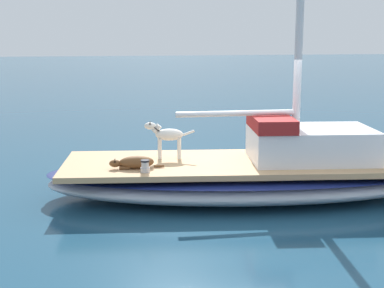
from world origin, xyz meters
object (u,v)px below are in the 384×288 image
at_px(dog_white, 167,136).
at_px(dog_brown, 134,162).
at_px(sailboat_main, 245,178).
at_px(deck_winch, 145,167).

bearing_deg(dog_white, dog_brown, -42.34).
height_order(dog_white, dog_brown, dog_white).
height_order(sailboat_main, deck_winch, deck_winch).
distance_m(dog_white, deck_winch, 1.16).
xyz_separation_m(sailboat_main, dog_brown, (0.24, -2.05, 0.43)).
relative_size(dog_white, deck_winch, 4.47).
height_order(sailboat_main, dog_brown, dog_brown).
bearing_deg(dog_brown, dog_white, 137.66).
height_order(dog_white, deck_winch, dog_white).
xyz_separation_m(dog_white, dog_brown, (0.72, -0.65, -0.32)).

